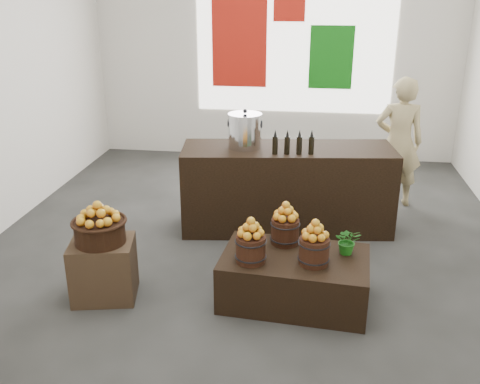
# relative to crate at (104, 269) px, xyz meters

# --- Properties ---
(ground) EXTENTS (7.00, 7.00, 0.00)m
(ground) POSITION_rel_crate_xyz_m (1.23, 1.27, -0.29)
(ground) COLOR #393937
(ground) RESTS_ON ground
(back_wall) EXTENTS (6.00, 0.04, 4.00)m
(back_wall) POSITION_rel_crate_xyz_m (1.23, 4.77, 1.71)
(back_wall) COLOR silver
(back_wall) RESTS_ON ground
(back_opening) EXTENTS (3.20, 0.02, 2.40)m
(back_opening) POSITION_rel_crate_xyz_m (1.53, 4.75, 1.71)
(back_opening) COLOR white
(back_opening) RESTS_ON back_wall
(deco_red_left) EXTENTS (0.90, 0.04, 1.40)m
(deco_red_left) POSITION_rel_crate_xyz_m (0.63, 4.74, 1.61)
(deco_red_left) COLOR #B5190D
(deco_red_left) RESTS_ON back_wall
(deco_green_right) EXTENTS (0.70, 0.04, 1.00)m
(deco_green_right) POSITION_rel_crate_xyz_m (2.13, 4.74, 1.41)
(deco_green_right) COLOR #0F6610
(deco_green_right) RESTS_ON back_wall
(deco_red_upper) EXTENTS (0.50, 0.04, 0.50)m
(deco_red_upper) POSITION_rel_crate_xyz_m (1.43, 4.74, 2.21)
(deco_red_upper) COLOR #B5190D
(deco_red_upper) RESTS_ON back_wall
(crate) EXTENTS (0.66, 0.58, 0.57)m
(crate) POSITION_rel_crate_xyz_m (0.00, 0.00, 0.00)
(crate) COLOR #4A3522
(crate) RESTS_ON ground
(wicker_basket) EXTENTS (0.46, 0.46, 0.21)m
(wicker_basket) POSITION_rel_crate_xyz_m (0.00, 0.00, 0.39)
(wicker_basket) COLOR black
(wicker_basket) RESTS_ON crate
(apples_in_basket) EXTENTS (0.36, 0.36, 0.19)m
(apples_in_basket) POSITION_rel_crate_xyz_m (0.00, 0.00, 0.59)
(apples_in_basket) COLOR maroon
(apples_in_basket) RESTS_ON wicker_basket
(display_table) EXTENTS (1.40, 0.93, 0.46)m
(display_table) POSITION_rel_crate_xyz_m (1.78, 0.18, -0.06)
(display_table) COLOR black
(display_table) RESTS_ON ground
(apple_bucket_front_left) EXTENTS (0.27, 0.27, 0.25)m
(apple_bucket_front_left) POSITION_rel_crate_xyz_m (1.39, 0.03, 0.30)
(apple_bucket_front_left) COLOR #381A0F
(apple_bucket_front_left) RESTS_ON display_table
(apples_in_bucket_front_left) EXTENTS (0.20, 0.20, 0.18)m
(apples_in_bucket_front_left) POSITION_rel_crate_xyz_m (1.39, 0.03, 0.51)
(apples_in_bucket_front_left) COLOR maroon
(apples_in_bucket_front_left) RESTS_ON apple_bucket_front_left
(apple_bucket_front_right) EXTENTS (0.27, 0.27, 0.25)m
(apple_bucket_front_right) POSITION_rel_crate_xyz_m (1.95, 0.06, 0.30)
(apple_bucket_front_right) COLOR #381A0F
(apple_bucket_front_right) RESTS_ON display_table
(apples_in_bucket_front_right) EXTENTS (0.20, 0.20, 0.18)m
(apples_in_bucket_front_right) POSITION_rel_crate_xyz_m (1.95, 0.06, 0.51)
(apples_in_bucket_front_right) COLOR maroon
(apples_in_bucket_front_right) RESTS_ON apple_bucket_front_right
(apple_bucket_rear) EXTENTS (0.27, 0.27, 0.25)m
(apple_bucket_rear) POSITION_rel_crate_xyz_m (1.67, 0.44, 0.30)
(apple_bucket_rear) COLOR #381A0F
(apple_bucket_rear) RESTS_ON display_table
(apples_in_bucket_rear) EXTENTS (0.20, 0.20, 0.18)m
(apples_in_bucket_rear) POSITION_rel_crate_xyz_m (1.67, 0.44, 0.51)
(apples_in_bucket_rear) COLOR maroon
(apples_in_bucket_rear) RESTS_ON apple_bucket_rear
(herb_garnish_right) EXTENTS (0.24, 0.21, 0.26)m
(herb_garnish_right) POSITION_rel_crate_xyz_m (2.25, 0.30, 0.31)
(herb_garnish_right) COLOR #176014
(herb_garnish_right) RESTS_ON display_table
(herb_garnish_left) EXTENTS (0.16, 0.14, 0.24)m
(herb_garnish_left) POSITION_rel_crate_xyz_m (1.31, 0.32, 0.30)
(herb_garnish_left) COLOR #176014
(herb_garnish_left) RESTS_ON display_table
(counter) EXTENTS (2.55, 1.09, 1.01)m
(counter) POSITION_rel_crate_xyz_m (1.61, 1.82, 0.22)
(counter) COLOR black
(counter) RESTS_ON ground
(stock_pot_left) EXTENTS (0.38, 0.38, 0.38)m
(stock_pot_left) POSITION_rel_crate_xyz_m (1.11, 1.76, 0.92)
(stock_pot_left) COLOR silver
(stock_pot_left) RESTS_ON counter
(oil_cruets) EXTENTS (0.37, 0.11, 0.28)m
(oil_cruets) POSITION_rel_crate_xyz_m (1.64, 1.57, 0.87)
(oil_cruets) COLOR black
(oil_cruets) RESTS_ON counter
(shopper) EXTENTS (0.63, 0.42, 1.72)m
(shopper) POSITION_rel_crate_xyz_m (3.01, 2.78, 0.57)
(shopper) COLOR tan
(shopper) RESTS_ON ground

